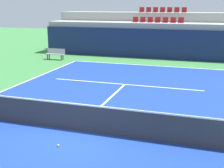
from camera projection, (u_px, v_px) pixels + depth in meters
ground_plane at (75, 130)px, 10.28m from camera, size 80.00×80.00×0.00m
court_surface at (75, 130)px, 10.28m from camera, size 11.00×24.00×0.01m
baseline_far at (146, 65)px, 21.28m from camera, size 11.00×0.10×0.00m
service_line_far at (125, 84)px, 16.17m from camera, size 8.26×0.10×0.00m
centre_service_line at (105, 102)px, 13.23m from camera, size 0.10×6.40×0.00m
back_wall at (154, 44)px, 23.74m from camera, size 18.74×0.30×2.34m
stands_tier_lower at (157, 39)px, 24.93m from camera, size 18.74×2.40×2.75m
stands_tier_upper at (161, 32)px, 27.04m from camera, size 18.74×2.40×3.52m
seating_row_lower at (158, 21)px, 24.64m from camera, size 4.21×0.44×0.44m
seating_row_upper at (162, 11)px, 26.65m from camera, size 4.21×0.44×0.44m
tennis_net at (75, 116)px, 10.15m from camera, size 11.08×0.08×1.07m
player_bench at (55, 53)px, 23.43m from camera, size 1.50×0.40×0.85m
tennis_ball_0 at (58, 145)px, 9.10m from camera, size 0.07×0.07×0.07m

